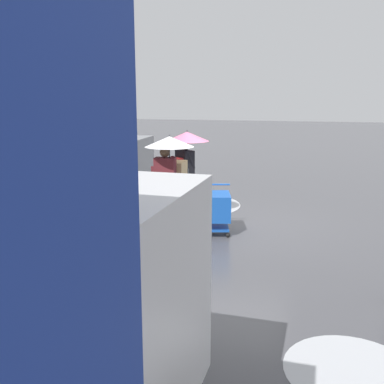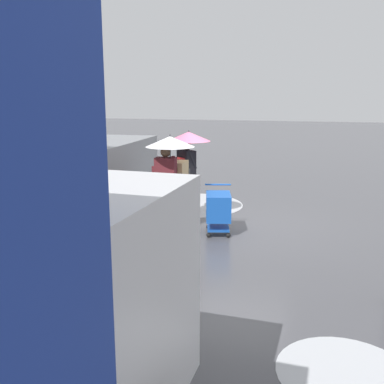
# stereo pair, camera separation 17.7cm
# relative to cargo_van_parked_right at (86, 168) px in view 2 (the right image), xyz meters

# --- Properties ---
(ground_plane) EXTENTS (90.00, 90.00, 0.00)m
(ground_plane) POSITION_rel_cargo_van_parked_right_xyz_m (-3.84, -0.07, -1.18)
(ground_plane) COLOR #4C4C51
(slush_patch_near_cluster) EXTENTS (2.82, 2.82, 0.01)m
(slush_patch_near_cluster) POSITION_rel_cargo_van_parked_right_xyz_m (-2.28, -1.66, -1.18)
(slush_patch_near_cluster) COLOR silver
(slush_patch_near_cluster) RESTS_ON ground
(slush_patch_under_van) EXTENTS (1.81, 1.81, 0.01)m
(slush_patch_under_van) POSITION_rel_cargo_van_parked_right_xyz_m (-1.98, 4.71, -1.18)
(slush_patch_under_van) COLOR silver
(slush_patch_under_van) RESTS_ON ground
(slush_patch_mid_street) EXTENTS (1.52, 1.52, 0.01)m
(slush_patch_mid_street) POSITION_rel_cargo_van_parked_right_xyz_m (-6.06, 5.23, -1.18)
(slush_patch_mid_street) COLOR silver
(slush_patch_mid_street) RESTS_ON ground
(cargo_van_parked_right) EXTENTS (2.43, 5.45, 2.60)m
(cargo_van_parked_right) POSITION_rel_cargo_van_parked_right_xyz_m (0.00, 0.00, 0.00)
(cargo_van_parked_right) COLOR gray
(cargo_van_parked_right) RESTS_ON ground
(shopping_cart_vendor) EXTENTS (0.74, 0.93, 1.02)m
(shopping_cart_vendor) POSITION_rel_cargo_van_parked_right_xyz_m (-3.58, 0.71, -0.61)
(shopping_cart_vendor) COLOR #1951B2
(shopping_cart_vendor) RESTS_ON ground
(hand_dolly_boxes) EXTENTS (0.54, 0.72, 1.52)m
(hand_dolly_boxes) POSITION_rel_cargo_van_parked_right_xyz_m (-2.57, 0.51, -0.32)
(hand_dolly_boxes) COLOR #515156
(hand_dolly_boxes) RESTS_ON ground
(pedestrian_pink_side) EXTENTS (1.04, 1.04, 2.15)m
(pedestrian_pink_side) POSITION_rel_cargo_van_parked_right_xyz_m (-2.57, -0.32, 0.39)
(pedestrian_pink_side) COLOR black
(pedestrian_pink_side) RESTS_ON ground
(pedestrian_black_side) EXTENTS (1.04, 1.04, 2.15)m
(pedestrian_black_side) POSITION_rel_cargo_van_parked_right_xyz_m (-2.54, 0.98, 0.41)
(pedestrian_black_side) COLOR black
(pedestrian_black_side) RESTS_ON ground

